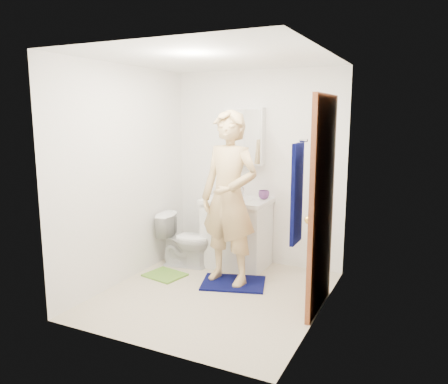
{
  "coord_description": "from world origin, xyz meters",
  "views": [
    {
      "loc": [
        1.98,
        -3.86,
        1.87
      ],
      "look_at": [
        -0.0,
        0.25,
        1.05
      ],
      "focal_mm": 35.0,
      "sensor_mm": 36.0,
      "label": 1
    }
  ],
  "objects_px": {
    "toothbrush_cup": "(264,195)",
    "man": "(229,198)",
    "vanity_cabinet": "(237,234)",
    "toilet": "(185,240)",
    "medicine_cabinet": "(245,136)",
    "soap_dispenser": "(220,191)",
    "towel": "(297,194)"
  },
  "relations": [
    {
      "from": "soap_dispenser",
      "to": "toothbrush_cup",
      "type": "relative_size",
      "value": 1.49
    },
    {
      "from": "soap_dispenser",
      "to": "man",
      "type": "bearing_deg",
      "value": -54.05
    },
    {
      "from": "soap_dispenser",
      "to": "man",
      "type": "height_order",
      "value": "man"
    },
    {
      "from": "medicine_cabinet",
      "to": "towel",
      "type": "relative_size",
      "value": 0.87
    },
    {
      "from": "medicine_cabinet",
      "to": "vanity_cabinet",
      "type": "bearing_deg",
      "value": -90.0
    },
    {
      "from": "soap_dispenser",
      "to": "man",
      "type": "distance_m",
      "value": 0.6
    },
    {
      "from": "vanity_cabinet",
      "to": "soap_dispenser",
      "type": "distance_m",
      "value": 0.59
    },
    {
      "from": "medicine_cabinet",
      "to": "toothbrush_cup",
      "type": "height_order",
      "value": "medicine_cabinet"
    },
    {
      "from": "vanity_cabinet",
      "to": "soap_dispenser",
      "type": "bearing_deg",
      "value": -158.27
    },
    {
      "from": "vanity_cabinet",
      "to": "soap_dispenser",
      "type": "height_order",
      "value": "soap_dispenser"
    },
    {
      "from": "toothbrush_cup",
      "to": "man",
      "type": "xyz_separation_m",
      "value": [
        -0.14,
        -0.69,
        0.07
      ]
    },
    {
      "from": "medicine_cabinet",
      "to": "soap_dispenser",
      "type": "xyz_separation_m",
      "value": [
        -0.19,
        -0.3,
        -0.65
      ]
    },
    {
      "from": "vanity_cabinet",
      "to": "man",
      "type": "bearing_deg",
      "value": -74.3
    },
    {
      "from": "medicine_cabinet",
      "to": "man",
      "type": "xyz_separation_m",
      "value": [
        0.16,
        -0.79,
        -0.63
      ]
    },
    {
      "from": "medicine_cabinet",
      "to": "towel",
      "type": "distance_m",
      "value": 2.11
    },
    {
      "from": "vanity_cabinet",
      "to": "medicine_cabinet",
      "type": "distance_m",
      "value": 1.22
    },
    {
      "from": "soap_dispenser",
      "to": "toothbrush_cup",
      "type": "height_order",
      "value": "soap_dispenser"
    },
    {
      "from": "towel",
      "to": "soap_dispenser",
      "type": "xyz_separation_m",
      "value": [
        -1.37,
        1.41,
        -0.3
      ]
    },
    {
      "from": "toilet",
      "to": "toothbrush_cup",
      "type": "distance_m",
      "value": 1.12
    },
    {
      "from": "toothbrush_cup",
      "to": "medicine_cabinet",
      "type": "bearing_deg",
      "value": 162.33
    },
    {
      "from": "man",
      "to": "medicine_cabinet",
      "type": "bearing_deg",
      "value": 110.21
    },
    {
      "from": "toothbrush_cup",
      "to": "man",
      "type": "bearing_deg",
      "value": -101.67
    },
    {
      "from": "toilet",
      "to": "toothbrush_cup",
      "type": "height_order",
      "value": "toothbrush_cup"
    },
    {
      "from": "medicine_cabinet",
      "to": "man",
      "type": "relative_size",
      "value": 0.37
    },
    {
      "from": "vanity_cabinet",
      "to": "toothbrush_cup",
      "type": "xyz_separation_m",
      "value": [
        0.3,
        0.13,
        0.5
      ]
    },
    {
      "from": "soap_dispenser",
      "to": "medicine_cabinet",
      "type": "bearing_deg",
      "value": 57.4
    },
    {
      "from": "medicine_cabinet",
      "to": "toothbrush_cup",
      "type": "relative_size",
      "value": 5.24
    },
    {
      "from": "vanity_cabinet",
      "to": "towel",
      "type": "relative_size",
      "value": 1.0
    },
    {
      "from": "medicine_cabinet",
      "to": "soap_dispenser",
      "type": "bearing_deg",
      "value": -122.6
    },
    {
      "from": "towel",
      "to": "soap_dispenser",
      "type": "relative_size",
      "value": 4.03
    },
    {
      "from": "towel",
      "to": "toilet",
      "type": "bearing_deg",
      "value": 145.49
    },
    {
      "from": "vanity_cabinet",
      "to": "toilet",
      "type": "xyz_separation_m",
      "value": [
        -0.58,
        -0.28,
        -0.07
      ]
    }
  ]
}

